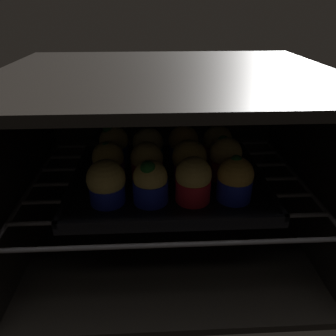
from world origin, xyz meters
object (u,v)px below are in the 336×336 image
at_px(muffin_row1_col2, 189,161).
at_px(muffin_row2_col0, 114,146).
at_px(baking_tray, 168,181).
at_px(muffin_row0_col1, 150,182).
at_px(muffin_row2_col2, 183,145).
at_px(muffin_row0_col2, 193,180).
at_px(muffin_row1_col3, 225,158).
at_px(muffin_row0_col3, 235,179).
at_px(muffin_row2_col3, 217,145).
at_px(muffin_row1_col1, 147,162).
at_px(muffin_row2_col1, 148,147).
at_px(muffin_row0_col0, 106,183).
at_px(muffin_row1_col0, 108,162).

distance_m(muffin_row1_col2, muffin_row2_col0, 0.17).
xyz_separation_m(baking_tray, muffin_row0_col1, (-0.03, -0.08, 0.04)).
bearing_deg(muffin_row1_col2, muffin_row2_col0, 152.19).
bearing_deg(baking_tray, muffin_row2_col2, 63.76).
relative_size(muffin_row0_col2, muffin_row1_col3, 0.96).
relative_size(muffin_row0_col3, muffin_row2_col0, 0.97).
relative_size(muffin_row1_col3, muffin_row2_col3, 1.06).
xyz_separation_m(muffin_row1_col1, muffin_row2_col3, (0.15, 0.07, 0.00)).
xyz_separation_m(baking_tray, muffin_row2_col3, (0.11, 0.08, 0.04)).
bearing_deg(muffin_row2_col1, muffin_row2_col2, 0.10).
bearing_deg(muffin_row0_col3, muffin_row0_col1, -179.52).
relative_size(muffin_row0_col0, muffin_row0_col2, 0.97).
relative_size(baking_tray, muffin_row0_col2, 4.54).
bearing_deg(muffin_row0_col2, muffin_row0_col0, 179.49).
relative_size(muffin_row0_col2, muffin_row2_col0, 0.94).
bearing_deg(muffin_row2_col3, muffin_row0_col0, -145.30).
xyz_separation_m(muffin_row0_col0, muffin_row2_col3, (0.22, 0.15, 0.00)).
height_order(muffin_row0_col0, muffin_row2_col0, muffin_row2_col0).
xyz_separation_m(muffin_row0_col3, muffin_row1_col3, (-0.00, 0.08, 0.00)).
distance_m(muffin_row1_col2, muffin_row2_col1, 0.11).
distance_m(muffin_row0_col2, muffin_row2_col2, 0.15).
bearing_deg(muffin_row0_col2, muffin_row1_col1, 136.00).
bearing_deg(muffin_row2_col3, muffin_row0_col2, -114.69).
distance_m(muffin_row1_col2, muffin_row2_col3, 0.10).
bearing_deg(muffin_row2_col3, muffin_row2_col1, -179.21).
xyz_separation_m(muffin_row1_col1, muffin_row2_col0, (-0.07, 0.08, 0.00)).
xyz_separation_m(muffin_row0_col2, muffin_row2_col1, (-0.08, 0.15, -0.00)).
relative_size(muffin_row0_col1, muffin_row2_col2, 0.98).
relative_size(muffin_row1_col1, muffin_row2_col3, 0.97).
distance_m(muffin_row0_col1, muffin_row2_col3, 0.21).
relative_size(muffin_row1_col1, muffin_row2_col0, 0.89).
distance_m(baking_tray, muffin_row2_col0, 0.14).
distance_m(baking_tray, muffin_row1_col2, 0.06).
bearing_deg(muffin_row1_col2, muffin_row0_col1, -135.14).
bearing_deg(muffin_row1_col0, muffin_row0_col2, -27.21).
xyz_separation_m(baking_tray, muffin_row1_col3, (0.11, 0.00, 0.05)).
bearing_deg(muffin_row0_col3, muffin_row0_col0, 179.83).
bearing_deg(muffin_row0_col1, muffin_row1_col2, 44.86).
height_order(muffin_row1_col1, muffin_row1_col2, muffin_row1_col2).
bearing_deg(muffin_row1_col2, muffin_row1_col3, 4.39).
bearing_deg(muffin_row1_col0, muffin_row2_col3, 18.15).
relative_size(muffin_row1_col2, muffin_row1_col3, 0.96).
xyz_separation_m(muffin_row0_col2, muffin_row0_col3, (0.07, 0.00, -0.00)).
bearing_deg(muffin_row0_col1, muffin_row0_col2, 0.44).
distance_m(muffin_row2_col1, muffin_row2_col2, 0.07).
distance_m(muffin_row0_col0, muffin_row2_col0, 0.15).
distance_m(muffin_row1_col1, muffin_row2_col3, 0.17).
bearing_deg(muffin_row2_col2, muffin_row1_col3, -43.43).
relative_size(baking_tray, muffin_row2_col2, 4.45).
bearing_deg(muffin_row1_col1, muffin_row0_col1, -85.32).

